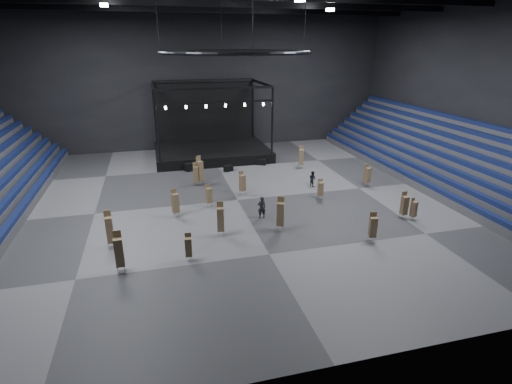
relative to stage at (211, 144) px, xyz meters
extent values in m
plane|color=#565659|center=(0.00, -16.24, -1.45)|extent=(50.00, 50.00, 0.00)
cube|color=black|center=(0.00, 4.76, 7.55)|extent=(50.00, 0.20, 18.00)
cube|color=black|center=(0.00, -37.24, 7.55)|extent=(50.00, 0.20, 18.00)
cube|color=black|center=(25.00, -16.24, 7.55)|extent=(0.20, 42.00, 18.00)
cube|color=#0E123F|center=(-18.12, -16.24, -0.50)|extent=(0.59, 40.00, 0.40)
cube|color=#0E123F|center=(-19.02, -16.24, 0.25)|extent=(0.59, 40.00, 0.40)
cube|color=#47474A|center=(21.40, -16.24, -1.08)|extent=(7.20, 40.00, 0.75)
cube|color=#0E123F|center=(18.12, -16.24, -0.50)|extent=(0.59, 40.00, 0.40)
cube|color=#47474A|center=(21.85, -16.24, -0.70)|extent=(6.30, 40.00, 1.50)
cube|color=#0E123F|center=(19.02, -16.24, 0.25)|extent=(0.59, 40.00, 0.40)
cube|color=#47474A|center=(22.30, -16.24, -0.33)|extent=(5.40, 40.00, 2.25)
cube|color=#0E123F|center=(19.91, -16.24, 1.00)|extent=(0.59, 40.00, 0.40)
cube|color=#47474A|center=(22.75, -16.24, 0.05)|extent=(4.50, 40.00, 3.00)
cube|color=#0E123F|center=(20.82, -16.24, 1.75)|extent=(0.59, 40.00, 0.40)
cube|color=#47474A|center=(23.20, -16.24, 0.42)|extent=(3.60, 40.00, 3.75)
cube|color=#0E123F|center=(21.71, -16.24, 2.50)|extent=(0.59, 40.00, 0.40)
cube|color=#47474A|center=(23.65, -16.24, 0.80)|extent=(2.70, 40.00, 4.50)
cube|color=#0E123F|center=(22.61, -16.24, 3.25)|extent=(0.59, 40.00, 0.40)
cube|color=#47474A|center=(24.10, -16.24, 1.17)|extent=(1.80, 40.00, 5.25)
cube|color=#0E123F|center=(23.52, -16.24, 4.00)|extent=(0.59, 40.00, 0.40)
cube|color=#47474A|center=(24.55, -16.24, 1.55)|extent=(0.90, 40.00, 6.00)
cube|color=#0E123F|center=(24.41, -16.24, 4.75)|extent=(0.59, 40.00, 0.40)
cube|color=black|center=(0.00, -0.74, -0.85)|extent=(14.00, 10.00, 1.20)
cube|color=black|center=(0.00, 4.06, 3.75)|extent=(13.30, 0.30, 8.00)
cylinder|color=black|center=(-6.60, -5.34, 3.65)|extent=(0.24, 0.24, 7.80)
cylinder|color=black|center=(-6.60, 3.86, 3.65)|extent=(0.24, 0.24, 7.80)
cylinder|color=black|center=(6.60, -5.34, 3.65)|extent=(0.24, 0.24, 7.80)
cylinder|color=black|center=(6.60, 3.86, 3.65)|extent=(0.24, 0.24, 7.80)
cube|color=black|center=(0.00, -5.34, 7.55)|extent=(13.40, 0.25, 0.25)
cube|color=black|center=(0.00, 3.86, 7.55)|extent=(13.40, 0.25, 0.25)
cube|color=black|center=(0.00, -5.34, 6.05)|extent=(13.40, 0.20, 0.20)
cylinder|color=white|center=(-5.50, -5.34, 5.65)|extent=(0.24, 0.24, 0.35)
cylinder|color=white|center=(-3.30, -5.34, 5.65)|extent=(0.24, 0.24, 0.35)
cylinder|color=white|center=(-1.10, -5.34, 5.65)|extent=(0.24, 0.24, 0.35)
cylinder|color=white|center=(1.10, -5.34, 5.65)|extent=(0.24, 0.24, 0.35)
cylinder|color=white|center=(3.30, -5.34, 5.65)|extent=(0.24, 0.24, 0.35)
cylinder|color=white|center=(5.50, -5.34, 5.65)|extent=(0.24, 0.24, 0.35)
torus|color=black|center=(0.00, -16.24, 11.55)|extent=(12.30, 12.30, 0.30)
cylinder|color=black|center=(6.00, -16.24, 14.05)|extent=(0.04, 0.04, 5.00)
cylinder|color=black|center=(0.00, -10.24, 14.05)|extent=(0.04, 0.04, 5.00)
cylinder|color=black|center=(-6.00, -16.24, 14.05)|extent=(0.04, 0.04, 5.00)
cylinder|color=black|center=(0.00, -22.24, 14.05)|extent=(0.04, 0.04, 5.00)
cube|color=black|center=(0.00, -9.24, 15.75)|extent=(49.00, 0.35, 0.70)
cube|color=black|center=(0.00, -1.24, 15.75)|extent=(49.00, 0.35, 0.70)
cube|color=white|center=(-10.00, -12.24, 15.15)|extent=(0.60, 0.60, 0.25)
cube|color=white|center=(10.00, -12.24, 15.15)|extent=(0.60, 0.60, 0.25)
cube|color=white|center=(4.00, -20.24, 15.15)|extent=(0.60, 0.60, 0.25)
cube|color=black|center=(-3.22, -5.98, -1.00)|extent=(1.50, 1.14, 0.90)
cube|color=black|center=(0.87, -7.30, -1.11)|extent=(1.13, 0.80, 0.68)
cube|color=black|center=(5.16, -5.82, -1.08)|extent=(1.23, 0.96, 0.73)
cylinder|color=silver|center=(-9.99, -26.67, -1.23)|extent=(0.03, 0.03, 0.44)
cylinder|color=silver|center=(-9.99, -26.25, -1.23)|extent=(0.03, 0.03, 0.44)
cylinder|color=silver|center=(-9.57, -26.67, -1.23)|extent=(0.03, 0.03, 0.44)
cylinder|color=silver|center=(-9.57, -26.25, -1.23)|extent=(0.03, 0.03, 0.44)
cube|color=olive|center=(-9.78, -26.46, -0.06)|extent=(0.56, 0.56, 1.90)
cube|color=olive|center=(-9.79, -26.24, 0.84)|extent=(0.51, 0.10, 1.05)
cylinder|color=silver|center=(9.06, -8.45, -1.23)|extent=(0.03, 0.03, 0.45)
cylinder|color=silver|center=(9.06, -8.02, -1.23)|extent=(0.03, 0.03, 0.45)
cylinder|color=silver|center=(9.48, -8.45, -1.23)|extent=(0.03, 0.03, 0.45)
cylinder|color=silver|center=(9.48, -8.02, -1.23)|extent=(0.03, 0.03, 0.45)
cube|color=olive|center=(9.27, -8.24, -0.13)|extent=(0.69, 0.69, 1.75)
cube|color=olive|center=(9.35, -8.03, 0.70)|extent=(0.50, 0.24, 0.96)
cylinder|color=silver|center=(13.27, -16.09, -1.23)|extent=(0.03, 0.03, 0.45)
cylinder|color=silver|center=(13.27, -15.67, -1.23)|extent=(0.03, 0.03, 0.45)
cylinder|color=silver|center=(13.70, -16.09, -1.23)|extent=(0.03, 0.03, 0.45)
cylinder|color=silver|center=(13.70, -15.67, -1.23)|extent=(0.03, 0.03, 0.45)
cube|color=olive|center=(13.48, -15.88, -0.24)|extent=(0.70, 0.70, 1.54)
cube|color=olive|center=(13.40, -15.67, 0.48)|extent=(0.50, 0.26, 0.84)
cylinder|color=silver|center=(1.67, -23.52, -1.22)|extent=(0.03, 0.03, 0.45)
cylinder|color=silver|center=(1.67, -23.09, -1.22)|extent=(0.03, 0.03, 0.45)
cylinder|color=silver|center=(2.09, -23.52, -1.22)|extent=(0.03, 0.03, 0.45)
cylinder|color=silver|center=(2.09, -23.09, -1.22)|extent=(0.03, 0.03, 0.45)
cube|color=olive|center=(1.88, -23.30, -0.08)|extent=(0.71, 0.71, 1.85)
cube|color=olive|center=(1.97, -23.09, 0.80)|extent=(0.51, 0.26, 1.02)
cylinder|color=silver|center=(-5.61, -26.35, -1.27)|extent=(0.03, 0.03, 0.36)
cylinder|color=silver|center=(-5.61, -26.00, -1.27)|extent=(0.03, 0.03, 0.36)
cylinder|color=silver|center=(-5.27, -26.35, -1.27)|extent=(0.03, 0.03, 0.36)
cylinder|color=silver|center=(-5.27, -26.00, -1.27)|extent=(0.03, 0.03, 0.36)
cube|color=olive|center=(-5.44, -26.18, -0.43)|extent=(0.49, 0.49, 1.32)
cube|color=olive|center=(-5.42, -26.00, 0.18)|extent=(0.42, 0.11, 0.72)
cylinder|color=silver|center=(12.83, -24.46, -1.27)|extent=(0.03, 0.03, 0.36)
cylinder|color=silver|center=(12.83, -24.11, -1.27)|extent=(0.03, 0.03, 0.36)
cylinder|color=silver|center=(13.17, -24.46, -1.27)|extent=(0.03, 0.03, 0.36)
cylinder|color=silver|center=(13.17, -24.11, -1.27)|extent=(0.03, 0.03, 0.36)
cube|color=olive|center=(13.00, -24.29, -0.45)|extent=(0.57, 0.57, 1.29)
cube|color=olive|center=(12.93, -24.12, 0.15)|extent=(0.40, 0.21, 0.71)
cylinder|color=silver|center=(7.62, -27.00, -1.24)|extent=(0.03, 0.03, 0.42)
cylinder|color=silver|center=(7.62, -26.60, -1.24)|extent=(0.03, 0.03, 0.42)
cylinder|color=silver|center=(8.02, -27.00, -1.24)|extent=(0.03, 0.03, 0.42)
cylinder|color=silver|center=(8.02, -26.60, -1.24)|extent=(0.03, 0.03, 0.42)
cube|color=olive|center=(7.82, -26.80, -0.28)|extent=(0.62, 0.62, 1.50)
cube|color=olive|center=(7.87, -26.60, 0.42)|extent=(0.48, 0.19, 0.82)
cylinder|color=silver|center=(7.34, -18.13, -1.26)|extent=(0.03, 0.03, 0.38)
cylinder|color=silver|center=(7.34, -17.77, -1.26)|extent=(0.03, 0.03, 0.38)
cylinder|color=silver|center=(7.70, -18.13, -1.26)|extent=(0.03, 0.03, 0.38)
cylinder|color=silver|center=(7.70, -17.77, -1.26)|extent=(0.03, 0.03, 0.38)
cube|color=olive|center=(7.52, -17.95, -0.43)|extent=(0.50, 0.50, 1.28)
cube|color=olive|center=(7.54, -17.77, 0.15)|extent=(0.44, 0.10, 0.70)
cylinder|color=silver|center=(12.26, -23.97, -1.25)|extent=(0.03, 0.03, 0.40)
cylinder|color=silver|center=(12.26, -23.59, -1.25)|extent=(0.03, 0.03, 0.40)
cylinder|color=silver|center=(12.64, -23.97, -1.25)|extent=(0.03, 0.03, 0.40)
cylinder|color=silver|center=(12.64, -23.59, -1.25)|extent=(0.03, 0.03, 0.40)
cube|color=olive|center=(12.45, -23.78, -0.27)|extent=(0.48, 0.48, 1.56)
cube|color=olive|center=(12.45, -23.58, 0.46)|extent=(0.46, 0.06, 0.86)
cylinder|color=silver|center=(-2.95, -17.35, -1.25)|extent=(0.03, 0.03, 0.40)
cylinder|color=silver|center=(-2.95, -16.97, -1.25)|extent=(0.03, 0.03, 0.40)
cylinder|color=silver|center=(-2.57, -17.35, -1.25)|extent=(0.03, 0.03, 0.40)
cylinder|color=silver|center=(-2.57, -16.97, -1.25)|extent=(0.03, 0.03, 0.40)
cube|color=olive|center=(-2.76, -17.16, -0.37)|extent=(0.59, 0.59, 1.35)
cube|color=olive|center=(-2.81, -16.97, 0.26)|extent=(0.46, 0.18, 0.74)
cylinder|color=silver|center=(-2.94, -23.27, -1.24)|extent=(0.03, 0.03, 0.43)
cylinder|color=silver|center=(-2.94, -22.86, -1.24)|extent=(0.03, 0.03, 0.43)
cylinder|color=silver|center=(-2.54, -23.27, -1.24)|extent=(0.03, 0.03, 0.43)
cylinder|color=silver|center=(-2.54, -22.86, -1.24)|extent=(0.03, 0.03, 0.43)
cube|color=olive|center=(-2.74, -23.06, -0.10)|extent=(0.58, 0.58, 1.84)
cube|color=olive|center=(-2.70, -22.85, 0.77)|extent=(0.49, 0.14, 1.01)
cylinder|color=silver|center=(-3.40, -11.42, -1.27)|extent=(0.03, 0.03, 0.37)
cylinder|color=silver|center=(-3.40, -11.07, -1.27)|extent=(0.03, 0.03, 0.37)
cylinder|color=silver|center=(-3.05, -11.42, -1.27)|extent=(0.03, 0.03, 0.37)
cylinder|color=silver|center=(-3.05, -11.07, -1.27)|extent=(0.03, 0.03, 0.37)
cube|color=olive|center=(-3.23, -11.24, -0.26)|extent=(0.51, 0.51, 1.65)
cube|color=olive|center=(-3.26, -11.06, 0.51)|extent=(0.43, 0.13, 0.90)
cylinder|color=silver|center=(-2.96, -11.22, -1.23)|extent=(0.03, 0.03, 0.45)
cylinder|color=silver|center=(-2.96, -10.80, -1.23)|extent=(0.03, 0.03, 0.45)
cylinder|color=silver|center=(-2.54, -11.22, -1.23)|extent=(0.03, 0.03, 0.45)
cylinder|color=silver|center=(-2.54, -10.80, -1.23)|extent=(0.03, 0.03, 0.45)
cube|color=olive|center=(-2.75, -11.01, 0.02)|extent=(0.71, 0.71, 2.04)
cube|color=olive|center=(-2.84, -10.80, 0.99)|extent=(0.50, 0.27, 1.12)
cylinder|color=silver|center=(0.57, -15.19, -1.24)|extent=(0.03, 0.03, 0.42)
cylinder|color=silver|center=(0.57, -14.79, -1.24)|extent=(0.03, 0.03, 0.42)
cylinder|color=silver|center=(0.98, -15.19, -1.24)|extent=(0.03, 0.03, 0.42)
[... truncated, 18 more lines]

